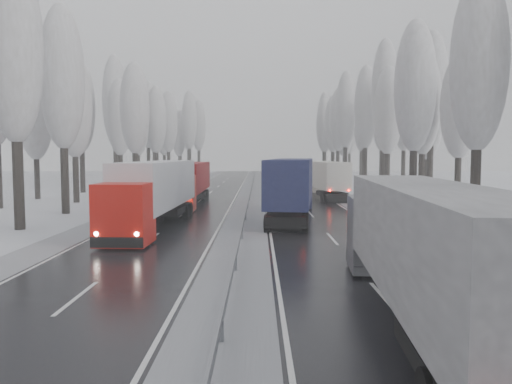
{
  "coord_description": "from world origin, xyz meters",
  "views": [
    {
      "loc": [
        0.97,
        -16.68,
        4.91
      ],
      "look_at": [
        0.78,
        19.34,
        2.2
      ],
      "focal_mm": 35.0,
      "sensor_mm": 36.0,
      "label": 1
    }
  ],
  "objects_px": {
    "box_truck_distant": "(292,173)",
    "truck_red_red": "(190,180)",
    "truck_cream_box": "(322,177)",
    "truck_red_white": "(154,190)",
    "truck_blue_box": "(292,184)",
    "truck_grey_tarp": "(422,245)"
  },
  "relations": [
    {
      "from": "truck_cream_box",
      "to": "truck_red_white",
      "type": "bearing_deg",
      "value": -126.18
    },
    {
      "from": "truck_cream_box",
      "to": "truck_red_white",
      "type": "xyz_separation_m",
      "value": [
        -14.16,
        -23.85,
        0.18
      ]
    },
    {
      "from": "truck_red_white",
      "to": "truck_red_red",
      "type": "relative_size",
      "value": 1.08
    },
    {
      "from": "truck_grey_tarp",
      "to": "truck_cream_box",
      "type": "distance_m",
      "value": 43.05
    },
    {
      "from": "truck_grey_tarp",
      "to": "truck_red_white",
      "type": "distance_m",
      "value": 22.3
    },
    {
      "from": "box_truck_distant",
      "to": "truck_red_white",
      "type": "bearing_deg",
      "value": -103.97
    },
    {
      "from": "truck_blue_box",
      "to": "truck_red_white",
      "type": "height_order",
      "value": "truck_blue_box"
    },
    {
      "from": "box_truck_distant",
      "to": "truck_red_red",
      "type": "xyz_separation_m",
      "value": [
        -12.96,
        -43.34,
        0.93
      ]
    },
    {
      "from": "truck_red_white",
      "to": "truck_red_red",
      "type": "height_order",
      "value": "truck_red_white"
    },
    {
      "from": "truck_red_white",
      "to": "truck_red_red",
      "type": "xyz_separation_m",
      "value": [
        0.17,
        15.93,
        -0.2
      ]
    },
    {
      "from": "truck_grey_tarp",
      "to": "truck_blue_box",
      "type": "height_order",
      "value": "truck_blue_box"
    },
    {
      "from": "truck_blue_box",
      "to": "box_truck_distant",
      "type": "height_order",
      "value": "truck_blue_box"
    },
    {
      "from": "box_truck_distant",
      "to": "truck_red_white",
      "type": "distance_m",
      "value": 60.72
    },
    {
      "from": "truck_red_red",
      "to": "truck_blue_box",
      "type": "bearing_deg",
      "value": -49.62
    },
    {
      "from": "box_truck_distant",
      "to": "truck_red_red",
      "type": "height_order",
      "value": "truck_red_red"
    },
    {
      "from": "truck_blue_box",
      "to": "truck_cream_box",
      "type": "height_order",
      "value": "truck_blue_box"
    },
    {
      "from": "box_truck_distant",
      "to": "truck_red_white",
      "type": "relative_size",
      "value": 0.45
    },
    {
      "from": "truck_blue_box",
      "to": "truck_cream_box",
      "type": "distance_m",
      "value": 19.27
    },
    {
      "from": "truck_blue_box",
      "to": "box_truck_distant",
      "type": "relative_size",
      "value": 2.32
    },
    {
      "from": "box_truck_distant",
      "to": "truck_blue_box",
      "type": "bearing_deg",
      "value": -95.31
    },
    {
      "from": "truck_red_white",
      "to": "truck_blue_box",
      "type": "bearing_deg",
      "value": 30.17
    },
    {
      "from": "truck_blue_box",
      "to": "box_truck_distant",
      "type": "bearing_deg",
      "value": 93.16
    }
  ]
}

